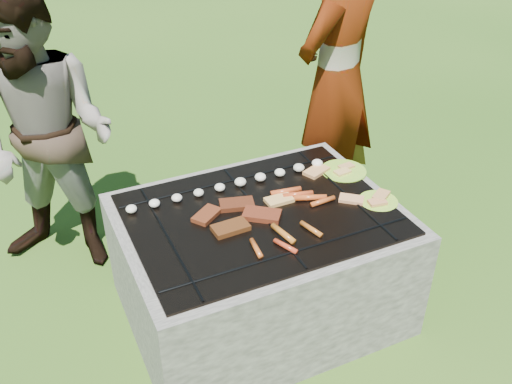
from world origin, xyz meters
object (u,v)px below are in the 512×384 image
fire_pit (260,267)px  bystander (46,138)px  cook (337,80)px  plate_near (378,201)px  plate_far (343,171)px

fire_pit → bystander: bystander is taller
bystander → cook: bearing=29.4°
bystander → plate_near: bearing=-0.4°
fire_pit → plate_far: plate_far is taller
cook → bystander: size_ratio=1.13×
plate_far → bystander: bystander is taller
cook → plate_near: bearing=48.9°
plate_far → cook: size_ratio=0.14×
plate_far → cook: 0.64m
cook → fire_pit: bearing=15.8°
plate_far → plate_near: (0.00, -0.31, 0.00)m
fire_pit → bystander: 1.28m
fire_pit → bystander: (-0.82, 0.85, 0.50)m
plate_far → bystander: size_ratio=0.16×
cook → plate_far: bearing=39.6°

